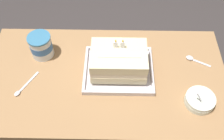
{
  "coord_description": "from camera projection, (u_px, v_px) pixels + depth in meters",
  "views": [
    {
      "loc": [
        0.04,
        -0.72,
        1.72
      ],
      "look_at": [
        0.03,
        0.02,
        0.75
      ],
      "focal_mm": 43.18,
      "sensor_mm": 36.0,
      "label": 1
    }
  ],
  "objects": [
    {
      "name": "ground_plane",
      "position": [
        108.0,
        140.0,
        1.81
      ],
      "size": [
        8.0,
        8.0,
        0.0
      ],
      "primitive_type": "plane",
      "color": "#383333"
    },
    {
      "name": "dining_table",
      "position": [
        106.0,
        91.0,
        1.33
      ],
      "size": [
        1.12,
        0.61,
        0.72
      ],
      "color": "#9E754C",
      "rests_on": "ground_plane"
    },
    {
      "name": "foil_tray",
      "position": [
        118.0,
        70.0,
        1.24
      ],
      "size": [
        0.32,
        0.27,
        0.02
      ],
      "color": "silver",
      "rests_on": "dining_table"
    },
    {
      "name": "birthday_cake",
      "position": [
        119.0,
        61.0,
        1.19
      ],
      "size": [
        0.24,
        0.18,
        0.15
      ],
      "color": "beige",
      "rests_on": "foil_tray"
    },
    {
      "name": "bowl_stack",
      "position": [
        200.0,
        100.0,
        1.13
      ],
      "size": [
        0.13,
        0.13,
        0.08
      ],
      "color": "silver",
      "rests_on": "dining_table"
    },
    {
      "name": "ice_cream_tub",
      "position": [
        41.0,
        46.0,
        1.27
      ],
      "size": [
        0.11,
        0.11,
        0.12
      ],
      "color": "white",
      "rests_on": "dining_table"
    },
    {
      "name": "serving_spoon_near_tray",
      "position": [
        21.0,
        89.0,
        1.18
      ],
      "size": [
        0.09,
        0.14,
        0.01
      ],
      "color": "silver",
      "rests_on": "dining_table"
    },
    {
      "name": "serving_spoon_by_bowls",
      "position": [
        192.0,
        59.0,
        1.29
      ],
      "size": [
        0.12,
        0.07,
        0.01
      ],
      "color": "silver",
      "rests_on": "dining_table"
    }
  ]
}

